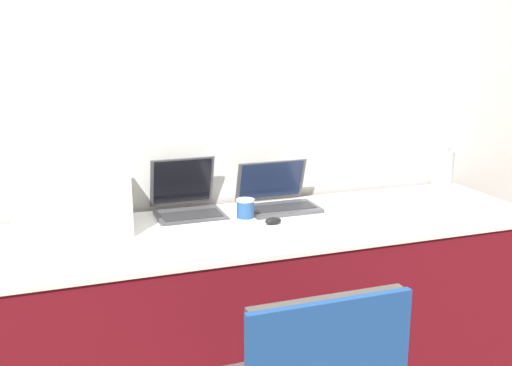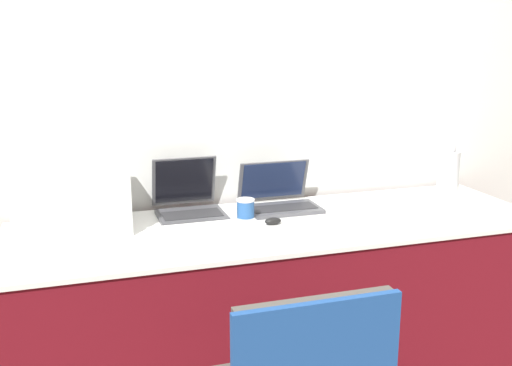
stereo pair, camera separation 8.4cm
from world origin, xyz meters
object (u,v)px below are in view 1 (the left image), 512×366
(metal_pitcher, at_px, (443,169))
(mouse, at_px, (273,221))
(external_keyboard, at_px, (206,230))
(laptop_left, at_px, (188,203))
(laptop_right, at_px, (278,198))
(printer, at_px, (71,199))
(coffee_cup, at_px, (245,210))

(metal_pitcher, bearing_deg, mouse, -166.76)
(external_keyboard, bearing_deg, metal_pitcher, 10.47)
(laptop_left, relative_size, laptop_right, 0.92)
(printer, bearing_deg, coffee_cup, -8.25)
(laptop_right, distance_m, metal_pitcher, 0.95)
(laptop_left, height_order, metal_pitcher, metal_pitcher)
(laptop_right, bearing_deg, mouse, -115.66)
(external_keyboard, distance_m, coffee_cup, 0.22)
(printer, height_order, laptop_left, printer)
(laptop_right, bearing_deg, laptop_left, 175.55)
(printer, height_order, coffee_cup, printer)
(coffee_cup, bearing_deg, printer, 171.75)
(laptop_left, bearing_deg, mouse, -39.82)
(external_keyboard, bearing_deg, laptop_left, 93.43)
(printer, distance_m, mouse, 0.86)
(laptop_left, distance_m, mouse, 0.42)
(external_keyboard, relative_size, coffee_cup, 4.60)
(laptop_left, bearing_deg, external_keyboard, -86.57)
(laptop_left, xyz_separation_m, laptop_right, (0.43, -0.03, -0.01))
(external_keyboard, distance_m, metal_pitcher, 1.38)
(printer, height_order, metal_pitcher, printer)
(coffee_cup, xyz_separation_m, mouse, (0.10, -0.08, -0.04))
(mouse, bearing_deg, external_keyboard, -179.49)
(printer, bearing_deg, metal_pitcher, 1.95)
(laptop_left, relative_size, external_keyboard, 0.68)
(metal_pitcher, bearing_deg, laptop_left, 179.28)
(external_keyboard, xyz_separation_m, coffee_cup, (0.20, 0.08, 0.04))
(laptop_left, height_order, mouse, laptop_left)
(external_keyboard, bearing_deg, coffee_cup, 22.02)
(mouse, distance_m, metal_pitcher, 1.09)
(mouse, bearing_deg, coffee_cup, 142.21)
(printer, distance_m, laptop_right, 0.95)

